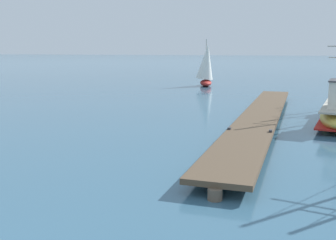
% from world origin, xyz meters
% --- Properties ---
extents(floating_dock, '(3.37, 22.10, 0.53)m').
position_xyz_m(floating_dock, '(4.49, 17.77, 0.36)').
color(floating_dock, brown).
rests_on(floating_dock, ground).
extents(distant_sailboat, '(2.22, 3.38, 4.46)m').
position_xyz_m(distant_sailboat, '(-1.20, 36.48, 1.93)').
color(distant_sailboat, '#AD2823').
rests_on(distant_sailboat, ground).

